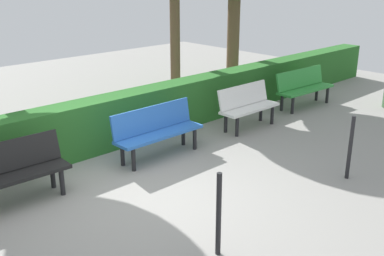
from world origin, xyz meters
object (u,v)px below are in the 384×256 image
(bench_blue, at_px, (157,129))
(bench_white, at_px, (247,105))
(bench_green, at_px, (304,86))
(bench_black, at_px, (11,171))

(bench_blue, bearing_deg, bench_white, 177.78)
(bench_green, height_order, bench_blue, bench_blue)
(bench_white, relative_size, bench_blue, 0.84)
(bench_green, relative_size, bench_blue, 1.00)
(bench_green, relative_size, bench_black, 1.09)
(bench_green, xyz_separation_m, bench_black, (6.88, -0.04, -0.00))
(bench_blue, bearing_deg, bench_black, -1.52)
(bench_white, xyz_separation_m, bench_black, (4.76, -0.13, 0.00))
(bench_white, height_order, bench_black, same)
(bench_blue, xyz_separation_m, bench_black, (2.49, -0.05, -0.00))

